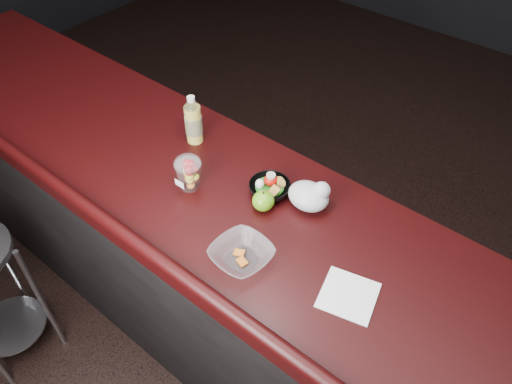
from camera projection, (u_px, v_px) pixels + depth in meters
room_shell at (139, 11)px, 1.01m from camera, size 8.00×8.00×8.00m
counter at (245, 289)px, 2.10m from camera, size 4.06×0.71×1.02m
lemonade_bottle at (194, 123)px, 1.94m from camera, size 0.07×0.07×0.21m
fruit_cup at (189, 172)px, 1.76m from camera, size 0.10×0.10×0.14m
green_apple at (263, 201)px, 1.71m from camera, size 0.08×0.08×0.08m
plastic_bag at (310, 195)px, 1.71m from camera, size 0.15×0.12×0.11m
snack_bowl at (269, 188)px, 1.77m from camera, size 0.16×0.16×0.08m
takeout_bowl at (241, 255)px, 1.56m from camera, size 0.20×0.20×0.05m
paper_napkin at (348, 295)px, 1.48m from camera, size 0.19×0.19×0.00m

